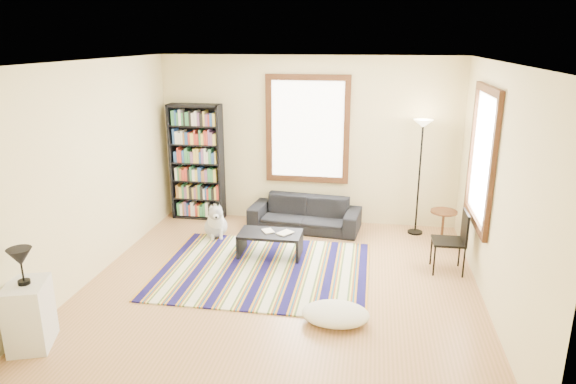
% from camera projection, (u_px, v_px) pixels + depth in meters
% --- Properties ---
extents(floor, '(5.00, 5.00, 0.10)m').
position_uv_depth(floor, '(282.00, 288.00, 6.66)').
color(floor, tan).
rests_on(floor, ground).
extents(ceiling, '(5.00, 5.00, 0.10)m').
position_uv_depth(ceiling, '(281.00, 57.00, 5.82)').
color(ceiling, white).
rests_on(ceiling, floor).
extents(wall_back, '(5.00, 0.10, 2.80)m').
position_uv_depth(wall_back, '(308.00, 140.00, 8.65)').
color(wall_back, beige).
rests_on(wall_back, floor).
extents(wall_front, '(5.00, 0.10, 2.80)m').
position_uv_depth(wall_front, '(221.00, 270.00, 3.83)').
color(wall_front, beige).
rests_on(wall_front, floor).
extents(wall_left, '(0.10, 5.00, 2.80)m').
position_uv_depth(wall_left, '(88.00, 172.00, 6.64)').
color(wall_left, beige).
rests_on(wall_left, floor).
extents(wall_right, '(0.10, 5.00, 2.80)m').
position_uv_depth(wall_right, '(501.00, 190.00, 5.84)').
color(wall_right, beige).
rests_on(wall_right, floor).
extents(window_back, '(1.20, 0.06, 1.60)m').
position_uv_depth(window_back, '(307.00, 129.00, 8.52)').
color(window_back, white).
rests_on(window_back, wall_back).
extents(window_right, '(0.06, 1.20, 1.60)m').
position_uv_depth(window_right, '(482.00, 157.00, 6.55)').
color(window_right, white).
rests_on(window_right, wall_right).
extents(rug, '(2.84, 2.27, 0.02)m').
position_uv_depth(rug, '(264.00, 270.00, 7.03)').
color(rug, '#100D42').
rests_on(rug, floor).
extents(sofa, '(1.87, 0.90, 0.53)m').
position_uv_depth(sofa, '(305.00, 214.00, 8.50)').
color(sofa, black).
rests_on(sofa, floor).
extents(bookshelf, '(0.90, 0.30, 2.00)m').
position_uv_depth(bookshelf, '(197.00, 162.00, 8.85)').
color(bookshelf, black).
rests_on(bookshelf, floor).
extents(coffee_table, '(0.96, 0.62, 0.36)m').
position_uv_depth(coffee_table, '(270.00, 244.00, 7.46)').
color(coffee_table, black).
rests_on(coffee_table, floor).
extents(book_a, '(0.24, 0.22, 0.02)m').
position_uv_depth(book_a, '(263.00, 232.00, 7.42)').
color(book_a, beige).
rests_on(book_a, coffee_table).
extents(book_b, '(0.27, 0.28, 0.02)m').
position_uv_depth(book_b, '(281.00, 232.00, 7.43)').
color(book_b, beige).
rests_on(book_b, coffee_table).
extents(floor_cushion, '(0.89, 0.76, 0.19)m').
position_uv_depth(floor_cushion, '(335.00, 314.00, 5.74)').
color(floor_cushion, silver).
rests_on(floor_cushion, floor).
extents(floor_lamp, '(0.38, 0.38, 1.86)m').
position_uv_depth(floor_lamp, '(419.00, 178.00, 8.12)').
color(floor_lamp, black).
rests_on(floor_lamp, floor).
extents(side_table, '(0.44, 0.44, 0.54)m').
position_uv_depth(side_table, '(442.00, 227.00, 7.87)').
color(side_table, '#422410').
rests_on(side_table, floor).
extents(folding_chair, '(0.42, 0.40, 0.86)m').
position_uv_depth(folding_chair, '(448.00, 242.00, 6.91)').
color(folding_chair, black).
rests_on(folding_chair, floor).
extents(white_cabinet, '(0.52, 0.60, 0.70)m').
position_uv_depth(white_cabinet, '(29.00, 315.00, 5.23)').
color(white_cabinet, silver).
rests_on(white_cabinet, floor).
extents(table_lamp, '(0.30, 0.30, 0.38)m').
position_uv_depth(table_lamp, '(22.00, 267.00, 5.08)').
color(table_lamp, black).
rests_on(table_lamp, white_cabinet).
extents(dog, '(0.58, 0.67, 0.57)m').
position_uv_depth(dog, '(216.00, 220.00, 8.15)').
color(dog, '#BEBEBE').
rests_on(dog, floor).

